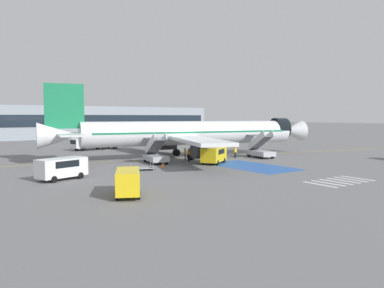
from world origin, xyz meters
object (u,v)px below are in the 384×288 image
object	(u,v)px
airliner	(189,133)
traffic_cone_1	(163,165)
service_van_3	(128,180)
service_van_1	(62,167)
ground_crew_0	(185,153)
ground_crew_1	(235,151)
baggage_cart	(141,168)
boarding_stairs_aft	(155,156)
ground_crew_2	(189,154)
traffic_cone_0	(224,158)
fuel_tanker	(97,140)
service_van_0	(214,154)
terminal_building	(99,122)
boarding_stairs_forward	(260,151)

from	to	relation	value
airliner	traffic_cone_1	distance (m)	11.79
service_van_3	service_van_1	bearing A→B (deg)	-53.13
ground_crew_0	ground_crew_1	size ratio (longest dim) A/B	1.00
baggage_cart	ground_crew_0	bearing A→B (deg)	137.01
boarding_stairs_aft	traffic_cone_1	xyz separation A→B (m)	(-1.36, -4.23, -0.71)
boarding_stairs_aft	ground_crew_2	world-z (taller)	boarding_stairs_aft
ground_crew_2	traffic_cone_1	size ratio (longest dim) A/B	3.13
airliner	ground_crew_0	world-z (taller)	airliner
baggage_cart	ground_crew_1	world-z (taller)	ground_crew_1
ground_crew_1	traffic_cone_0	distance (m)	2.96
service_van_1	ground_crew_1	distance (m)	27.06
fuel_tanker	ground_crew_1	distance (m)	28.14
fuel_tanker	ground_crew_2	distance (m)	25.28
boarding_stairs_aft	airliner	bearing A→B (deg)	32.75
service_van_0	terminal_building	bearing A→B (deg)	137.02
boarding_stairs_forward	service_van_1	bearing A→B (deg)	-163.22
fuel_tanker	terminal_building	xyz separation A→B (m)	(16.64, 41.94, 2.76)
ground_crew_0	airliner	bearing A→B (deg)	-1.32
traffic_cone_1	traffic_cone_0	bearing A→B (deg)	10.32
service_van_1	terminal_building	bearing A→B (deg)	138.47
airliner	ground_crew_2	distance (m)	5.12
boarding_stairs_forward	traffic_cone_0	distance (m)	6.25
terminal_building	ground_crew_2	bearing A→B (deg)	-100.95
ground_crew_1	boarding_stairs_aft	bearing A→B (deg)	161.35
traffic_cone_1	service_van_3	bearing A→B (deg)	-130.09
boarding_stairs_aft	traffic_cone_1	bearing A→B (deg)	-96.62
service_van_0	terminal_building	size ratio (longest dim) A/B	0.07
boarding_stairs_aft	traffic_cone_0	size ratio (longest dim) A/B	9.09
service_van_3	ground_crew_2	distance (m)	23.14
service_van_3	traffic_cone_0	size ratio (longest dim) A/B	7.60
traffic_cone_1	terminal_building	xyz separation A→B (m)	(19.21, 70.46, 4.26)
service_van_0	traffic_cone_0	distance (m)	4.79
fuel_tanker	service_van_3	size ratio (longest dim) A/B	2.08
boarding_stairs_aft	fuel_tanker	world-z (taller)	boarding_stairs_aft
service_van_1	traffic_cone_0	size ratio (longest dim) A/B	8.44
terminal_building	fuel_tanker	bearing A→B (deg)	-111.64
baggage_cart	traffic_cone_1	world-z (taller)	baggage_cart
baggage_cart	service_van_0	bearing A→B (deg)	107.68
traffic_cone_0	airliner	bearing A→B (deg)	117.09
boarding_stairs_aft	service_van_1	distance (m)	15.16
airliner	terminal_building	distance (m)	64.16
baggage_cart	service_van_1	bearing A→B (deg)	-63.85
boarding_stairs_forward	traffic_cone_1	size ratio (longest dim) A/B	9.49
service_van_3	ground_crew_2	size ratio (longest dim) A/B	2.53
baggage_cart	traffic_cone_0	distance (m)	14.74
fuel_tanker	traffic_cone_0	world-z (taller)	fuel_tanker
terminal_building	service_van_0	bearing A→B (deg)	-99.43
boarding_stairs_aft	service_van_3	size ratio (longest dim) A/B	1.20
service_van_0	service_van_1	size ratio (longest dim) A/B	1.00
traffic_cone_1	service_van_0	bearing A→B (deg)	-3.79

